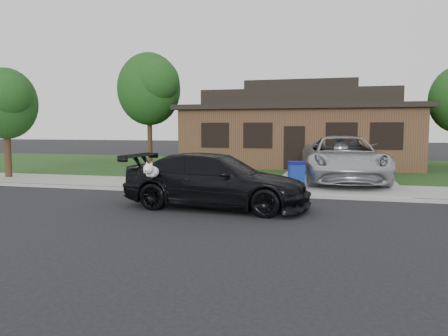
# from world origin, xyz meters

# --- Properties ---
(ground) EXTENTS (120.00, 120.00, 0.00)m
(ground) POSITION_xyz_m (0.00, 0.00, 0.00)
(ground) COLOR black
(ground) RESTS_ON ground
(sidewalk) EXTENTS (60.00, 3.00, 0.12)m
(sidewalk) POSITION_xyz_m (0.00, 5.00, 0.06)
(sidewalk) COLOR gray
(sidewalk) RESTS_ON ground
(curb) EXTENTS (60.00, 0.12, 0.12)m
(curb) POSITION_xyz_m (0.00, 3.50, 0.06)
(curb) COLOR gray
(curb) RESTS_ON ground
(lawn) EXTENTS (60.00, 13.00, 0.13)m
(lawn) POSITION_xyz_m (0.00, 13.00, 0.07)
(lawn) COLOR #193814
(lawn) RESTS_ON ground
(driveway) EXTENTS (4.50, 13.00, 0.14)m
(driveway) POSITION_xyz_m (6.00, 10.00, 0.07)
(driveway) COLOR gray
(driveway) RESTS_ON ground
(sedan) EXTENTS (5.32, 2.64, 1.50)m
(sedan) POSITION_xyz_m (2.85, 1.15, 0.75)
(sedan) COLOR black
(sedan) RESTS_ON ground
(minivan) EXTENTS (3.64, 6.60, 1.75)m
(minivan) POSITION_xyz_m (6.24, 7.19, 1.02)
(minivan) COLOR #A9ACB1
(minivan) RESTS_ON driveway
(recycling_bin) EXTENTS (0.69, 0.69, 0.94)m
(recycling_bin) POSITION_xyz_m (4.71, 4.69, 0.59)
(recycling_bin) COLOR navy
(recycling_bin) RESTS_ON sidewalk
(house) EXTENTS (12.60, 8.60, 4.65)m
(house) POSITION_xyz_m (4.00, 15.00, 2.13)
(house) COLOR #422B1C
(house) RESTS_ON ground
(tree_0) EXTENTS (3.78, 3.60, 6.34)m
(tree_0) POSITION_xyz_m (-4.34, 12.88, 4.48)
(tree_0) COLOR #332114
(tree_0) RESTS_ON ground
(tree_2) EXTENTS (2.73, 2.60, 4.59)m
(tree_2) POSITION_xyz_m (-7.38, 5.11, 3.27)
(tree_2) COLOR #332114
(tree_2) RESTS_ON ground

